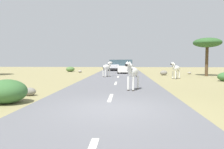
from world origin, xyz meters
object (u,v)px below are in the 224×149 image
Objects in this scene: zebra_1 at (176,69)px; rock_2 at (189,73)px; car_0 at (114,65)px; rock_0 at (80,71)px; bush_2 at (7,91)px; rock_3 at (164,73)px; zebra_2 at (107,67)px; car_1 at (126,67)px; tree_4 at (207,43)px; rock_4 at (30,92)px; zebra_0 at (133,73)px; bush_0 at (70,69)px.

rock_2 is (3.25, 6.62, -0.80)m from zebra_1.
zebra_1 is 0.36× the size of car_0.
bush_2 is at bearing -86.20° from rock_0.
zebra_1 is at bearing -86.67° from rock_3.
zebra_2 is 6.99m from rock_3.
car_1 reaches higher than rock_2.
bush_2 is (-9.50, -11.75, -0.46)m from zebra_1.
zebra_2 is 0.38× the size of tree_4.
car_1 is 9.56× the size of rock_2.
rock_3 is (4.26, -3.42, -0.57)m from car_1.
car_0 reaches higher than rock_3.
car_0 is at bearing 109.13° from car_1.
bush_2 is 20.88m from rock_0.
zebra_2 reaches higher than rock_4.
zebra_0 is at bearing 35.50° from bush_2.
rock_2 is (12.76, 18.38, -0.34)m from bush_2.
tree_4 is 19.49m from rock_4.
car_1 is (-0.22, 16.00, -0.19)m from zebra_0.
bush_0 is 2.77m from rock_0.
rock_4 is (-2.88, -11.42, -0.80)m from zebra_2.
rock_4 is at bearing 86.64° from bush_2.
bush_2 is at bearing -131.55° from tree_4.
tree_4 is at bearing -23.82° from bush_0.
car_1 is 7.92m from rock_2.
car_0 is at bearing 120.77° from rock_3.
zebra_1 is 1.00× the size of zebra_2.
zebra_0 is 14.67m from tree_4.
zebra_2 is 13.59m from bush_2.
car_1 is at bearing -10.03° from rock_0.
rock_0 is 0.66× the size of rock_3.
zebra_0 is 0.38× the size of car_0.
bush_0 is at bearing 162.98° from car_1.
zebra_2 reaches higher than rock_2.
bush_2 reaches higher than bush_0.
zebra_1 is at bearing -56.29° from car_1.
car_1 is (1.83, -6.81, 0.00)m from car_0.
rock_4 is at bearing -85.52° from rock_0.
zebra_2 reaches higher than bush_2.
zebra_1 reaches higher than bush_0.
bush_2 is 2.66× the size of rock_4.
bush_0 is 21.32m from rock_4.
car_1 reaches higher than zebra_1.
rock_4 is (-12.65, -16.55, 0.05)m from rock_2.
rock_0 is 0.88× the size of rock_4.
bush_2 reaches higher than rock_4.
rock_0 is (-10.88, 9.08, -0.77)m from zebra_1.
bush_0 reaches higher than rock_2.
bush_0 is at bearing 99.04° from rock_4.
zebra_2 reaches higher than zebra_1.
rock_4 is (-9.39, -9.92, -0.75)m from zebra_1.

